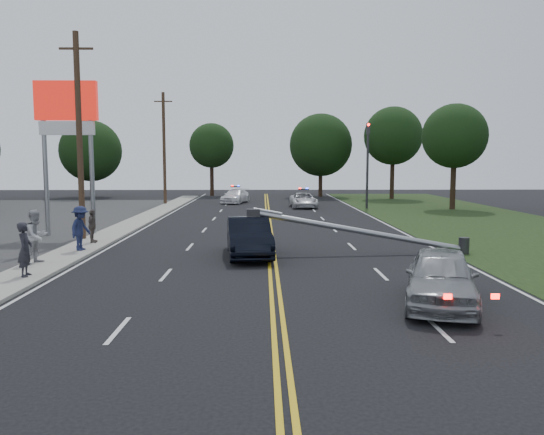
{
  "coord_description": "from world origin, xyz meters",
  "views": [
    {
      "loc": [
        -0.36,
        -13.9,
        3.86
      ],
      "look_at": [
        -0.01,
        6.66,
        1.7
      ],
      "focal_mm": 35.0,
      "sensor_mm": 36.0,
      "label": 1
    }
  ],
  "objects_px": {
    "bystander_a": "(25,249)",
    "pylon_sign": "(67,120)",
    "traffic_signal": "(368,158)",
    "utility_pole_mid": "(79,136)",
    "utility_pole_far": "(164,148)",
    "waiting_sedan": "(441,277)",
    "bystander_c": "(81,228)",
    "crashed_sedan": "(249,237)",
    "fallen_streetlight": "(372,233)",
    "emergency_a": "(303,200)",
    "emergency_b": "(235,196)",
    "bystander_d": "(92,226)",
    "bystander_b": "(37,236)"
  },
  "relations": [
    {
      "from": "bystander_a",
      "to": "pylon_sign",
      "type": "bearing_deg",
      "value": 5.33
    },
    {
      "from": "traffic_signal",
      "to": "utility_pole_mid",
      "type": "relative_size",
      "value": 0.7
    },
    {
      "from": "utility_pole_far",
      "to": "waiting_sedan",
      "type": "bearing_deg",
      "value": -68.12
    },
    {
      "from": "bystander_c",
      "to": "crashed_sedan",
      "type": "bearing_deg",
      "value": -83.42
    },
    {
      "from": "bystander_c",
      "to": "fallen_streetlight",
      "type": "bearing_deg",
      "value": -78.61
    },
    {
      "from": "fallen_streetlight",
      "to": "crashed_sedan",
      "type": "height_order",
      "value": "fallen_streetlight"
    },
    {
      "from": "utility_pole_far",
      "to": "crashed_sedan",
      "type": "relative_size",
      "value": 2.08
    },
    {
      "from": "utility_pole_mid",
      "to": "emergency_a",
      "type": "bearing_deg",
      "value": 56.94
    },
    {
      "from": "waiting_sedan",
      "to": "emergency_b",
      "type": "xyz_separation_m",
      "value": [
        -7.39,
        35.89,
        -0.11
      ]
    },
    {
      "from": "traffic_signal",
      "to": "waiting_sedan",
      "type": "relative_size",
      "value": 1.57
    },
    {
      "from": "utility_pole_mid",
      "to": "bystander_c",
      "type": "bearing_deg",
      "value": -72.52
    },
    {
      "from": "fallen_streetlight",
      "to": "utility_pole_mid",
      "type": "bearing_deg",
      "value": 163.36
    },
    {
      "from": "pylon_sign",
      "to": "waiting_sedan",
      "type": "distance_m",
      "value": 21.1
    },
    {
      "from": "utility_pole_far",
      "to": "bystander_c",
      "type": "relative_size",
      "value": 5.31
    },
    {
      "from": "bystander_c",
      "to": "bystander_d",
      "type": "relative_size",
      "value": 1.22
    },
    {
      "from": "utility_pole_far",
      "to": "waiting_sedan",
      "type": "distance_m",
      "value": 36.85
    },
    {
      "from": "fallen_streetlight",
      "to": "pylon_sign",
      "type": "bearing_deg",
      "value": 157.78
    },
    {
      "from": "fallen_streetlight",
      "to": "bystander_c",
      "type": "relative_size",
      "value": 4.96
    },
    {
      "from": "crashed_sedan",
      "to": "emergency_b",
      "type": "relative_size",
      "value": 1.07
    },
    {
      "from": "fallen_streetlight",
      "to": "bystander_b",
      "type": "bearing_deg",
      "value": -169.73
    },
    {
      "from": "pylon_sign",
      "to": "bystander_d",
      "type": "height_order",
      "value": "pylon_sign"
    },
    {
      "from": "traffic_signal",
      "to": "emergency_b",
      "type": "relative_size",
      "value": 1.57
    },
    {
      "from": "utility_pole_mid",
      "to": "bystander_b",
      "type": "distance_m",
      "value": 7.5
    },
    {
      "from": "utility_pole_mid",
      "to": "bystander_a",
      "type": "xyz_separation_m",
      "value": [
        1.04,
        -8.63,
        -4.07
      ]
    },
    {
      "from": "bystander_b",
      "to": "bystander_d",
      "type": "bearing_deg",
      "value": 16.37
    },
    {
      "from": "traffic_signal",
      "to": "bystander_d",
      "type": "height_order",
      "value": "traffic_signal"
    },
    {
      "from": "crashed_sedan",
      "to": "waiting_sedan",
      "type": "xyz_separation_m",
      "value": [
        5.38,
        -7.57,
        -0.03
      ]
    },
    {
      "from": "waiting_sedan",
      "to": "emergency_a",
      "type": "distance_m",
      "value": 30.85
    },
    {
      "from": "emergency_a",
      "to": "bystander_c",
      "type": "height_order",
      "value": "bystander_c"
    },
    {
      "from": "bystander_d",
      "to": "pylon_sign",
      "type": "bearing_deg",
      "value": 32.73
    },
    {
      "from": "fallen_streetlight",
      "to": "bystander_a",
      "type": "height_order",
      "value": "fallen_streetlight"
    },
    {
      "from": "pylon_sign",
      "to": "traffic_signal",
      "type": "height_order",
      "value": "pylon_sign"
    },
    {
      "from": "crashed_sedan",
      "to": "bystander_d",
      "type": "bearing_deg",
      "value": 151.85
    },
    {
      "from": "waiting_sedan",
      "to": "bystander_b",
      "type": "distance_m",
      "value": 14.34
    },
    {
      "from": "utility_pole_mid",
      "to": "crashed_sedan",
      "type": "relative_size",
      "value": 2.08
    },
    {
      "from": "waiting_sedan",
      "to": "pylon_sign",
      "type": "bearing_deg",
      "value": 154.03
    },
    {
      "from": "crashed_sedan",
      "to": "emergency_b",
      "type": "height_order",
      "value": "crashed_sedan"
    },
    {
      "from": "bystander_a",
      "to": "traffic_signal",
      "type": "bearing_deg",
      "value": -38.79
    },
    {
      "from": "traffic_signal",
      "to": "bystander_a",
      "type": "bearing_deg",
      "value": -121.72
    },
    {
      "from": "utility_pole_far",
      "to": "bystander_a",
      "type": "xyz_separation_m",
      "value": [
        1.04,
        -30.63,
        -4.07
      ]
    },
    {
      "from": "crashed_sedan",
      "to": "bystander_a",
      "type": "height_order",
      "value": "bystander_a"
    },
    {
      "from": "pylon_sign",
      "to": "bystander_b",
      "type": "height_order",
      "value": "pylon_sign"
    },
    {
      "from": "bystander_b",
      "to": "traffic_signal",
      "type": "bearing_deg",
      "value": -13.57
    },
    {
      "from": "traffic_signal",
      "to": "utility_pole_mid",
      "type": "height_order",
      "value": "utility_pole_mid"
    },
    {
      "from": "fallen_streetlight",
      "to": "waiting_sedan",
      "type": "relative_size",
      "value": 2.08
    },
    {
      "from": "bystander_a",
      "to": "utility_pole_far",
      "type": "bearing_deg",
      "value": -5.13
    },
    {
      "from": "utility_pole_far",
      "to": "emergency_b",
      "type": "relative_size",
      "value": 2.23
    },
    {
      "from": "waiting_sedan",
      "to": "bystander_d",
      "type": "relative_size",
      "value": 2.91
    },
    {
      "from": "fallen_streetlight",
      "to": "utility_pole_far",
      "type": "bearing_deg",
      "value": 117.24
    },
    {
      "from": "utility_pole_far",
      "to": "bystander_a",
      "type": "bearing_deg",
      "value": -88.06
    }
  ]
}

